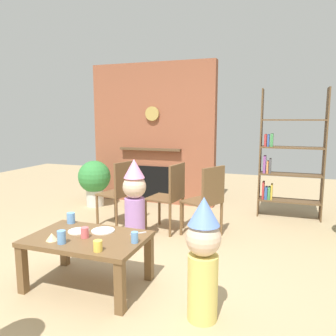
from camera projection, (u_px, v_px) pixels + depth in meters
The scene contains 19 objects.
ground_plane at pixel (140, 273), 3.17m from camera, with size 12.00×12.00×0.00m, color tan.
brick_fireplace_feature at pixel (153, 135), 5.71m from camera, with size 2.20×0.28×2.40m.
bookshelf at pixel (286, 160), 4.86m from camera, with size 0.90×0.28×1.90m.
coffee_table at pixel (88, 244), 2.87m from camera, with size 1.02×0.66×0.46m.
paper_cup_near_left at pixel (62, 237), 2.70m from camera, with size 0.07×0.07×0.11m, color #669EE0.
paper_cup_near_right at pixel (85, 233), 2.83m from camera, with size 0.07×0.07×0.09m, color #E5666B.
paper_cup_center at pixel (135, 237), 2.71m from camera, with size 0.06×0.06×0.09m, color #669EE0.
paper_cup_far_left at pixel (71, 218), 3.22m from camera, with size 0.08×0.08×0.10m, color #669EE0.
paper_cup_far_right at pixel (98, 246), 2.54m from camera, with size 0.07×0.07×0.09m, color #F2CC4C.
paper_plate_front at pixel (79, 231), 2.98m from camera, with size 0.19×0.19×0.01m, color white.
paper_plate_rear at pixel (103, 231), 2.99m from camera, with size 0.21×0.21×0.01m, color white.
birthday_cake_slice at pixel (52, 237), 2.77m from camera, with size 0.10×0.10×0.06m, color #EAC68C.
table_fork at pixel (138, 233), 2.94m from camera, with size 0.15×0.02×0.01m, color silver.
child_in_pink at pixel (203, 256), 2.37m from camera, with size 0.26×0.26×0.93m.
child_by_the_chairs at pixel (135, 199), 3.89m from camera, with size 0.28×0.28×1.01m.
dining_chair_left at pixel (120, 190), 4.48m from camera, with size 0.49×0.49×0.90m.
dining_chair_middle at pixel (171, 193), 4.25m from camera, with size 0.46×0.46×0.90m.
dining_chair_right at pixel (207, 197), 4.04m from camera, with size 0.54×0.54×0.90m.
potted_plant_short at pixel (94, 179), 5.52m from camera, with size 0.54×0.54×0.77m.
Camera 1 is at (1.24, -2.72, 1.48)m, focal length 35.12 mm.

